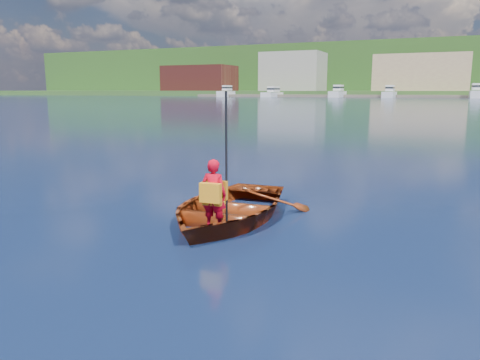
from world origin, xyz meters
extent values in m
plane|color=#0D293F|center=(0.00, 0.00, 0.00)|extent=(600.00, 600.00, 0.00)
imported|color=brown|center=(0.95, -0.40, 0.21)|extent=(2.64, 3.58, 0.72)
imported|color=red|center=(1.14, -1.29, 0.65)|extent=(0.41, 0.28, 1.10)
cube|color=orange|center=(1.15, -1.41, 0.70)|extent=(0.34, 0.12, 0.30)
cube|color=orange|center=(1.14, -1.17, 0.70)|extent=(0.34, 0.10, 0.30)
cube|color=orange|center=(1.14, -1.29, 0.52)|extent=(0.31, 0.23, 0.05)
cylinder|color=black|center=(1.29, -1.13, 1.16)|extent=(0.04, 0.04, 2.12)
cube|color=#3D5F2B|center=(0.00, 190.00, 1.00)|extent=(400.00, 80.00, 2.00)
cube|color=#234819|center=(0.00, 240.00, 11.00)|extent=(400.00, 100.00, 22.00)
cube|color=#62574A|center=(1.76, 148.00, 0.40)|extent=(159.96, 13.25, 0.80)
cube|color=brown|center=(-90.00, 165.00, 7.00)|extent=(28.00, 16.00, 10.00)
cube|color=gray|center=(-50.00, 165.00, 9.00)|extent=(22.00, 16.00, 14.00)
cube|color=gray|center=(-5.00, 165.00, 8.00)|extent=(30.00, 16.00, 12.00)
cube|color=silver|center=(-67.50, 143.00, 0.84)|extent=(2.74, 9.80, 2.10)
cube|color=silver|center=(-67.50, 143.98, 3.00)|extent=(1.92, 4.41, 1.80)
cube|color=black|center=(-67.50, 143.98, 3.10)|extent=(1.98, 4.61, 0.50)
cube|color=silver|center=(-50.26, 143.00, 0.67)|extent=(3.58, 12.79, 1.67)
cube|color=silver|center=(-50.26, 144.28, 2.57)|extent=(2.51, 5.76, 1.80)
cube|color=black|center=(-50.26, 144.28, 2.67)|extent=(2.58, 6.01, 0.50)
cube|color=silver|center=(-28.24, 143.00, 0.84)|extent=(3.35, 11.96, 2.11)
cube|color=silver|center=(-28.24, 144.20, 3.01)|extent=(2.34, 5.38, 1.80)
cube|color=black|center=(-28.24, 144.20, 3.11)|extent=(2.41, 5.62, 0.50)
cube|color=silver|center=(-12.38, 143.00, 0.79)|extent=(3.30, 11.79, 1.97)
cube|color=silver|center=(-12.38, 144.18, 2.87)|extent=(2.31, 5.30, 1.80)
cube|color=black|center=(-12.38, 144.18, 2.97)|extent=(2.38, 5.54, 0.50)
cube|color=silver|center=(11.22, 143.00, 0.94)|extent=(3.29, 11.73, 2.36)
cube|color=silver|center=(11.22, 144.17, 3.26)|extent=(2.30, 5.28, 1.80)
cube|color=black|center=(11.22, 144.17, 3.36)|extent=(2.37, 5.51, 0.50)
cylinder|color=#382314|center=(-110.39, 245.78, 14.95)|extent=(0.80, 0.80, 3.60)
sphere|color=#2B5F1B|center=(-110.39, 245.78, 19.75)|extent=(6.71, 6.71, 6.71)
cylinder|color=#382314|center=(7.39, 233.24, 12.55)|extent=(0.80, 0.80, 3.80)
sphere|color=#2B5F1B|center=(7.39, 233.24, 17.61)|extent=(7.09, 7.09, 7.09)
cylinder|color=#382314|center=(-46.16, 222.33, 9.95)|extent=(0.80, 0.80, 2.97)
sphere|color=#2B5F1B|center=(-46.16, 222.33, 13.90)|extent=(5.54, 5.54, 5.54)
cylinder|color=#382314|center=(-9.20, 245.08, 14.27)|extent=(0.80, 0.80, 2.50)
sphere|color=#2B5F1B|center=(-9.20, 245.08, 17.60)|extent=(4.67, 4.67, 4.67)
cylinder|color=#382314|center=(-137.03, 259.03, 17.39)|extent=(0.80, 0.80, 3.16)
sphere|color=#2B5F1B|center=(-137.03, 259.03, 21.61)|extent=(5.91, 5.91, 5.91)
cylinder|color=#382314|center=(-153.06, 277.53, 20.76)|extent=(0.80, 0.80, 2.51)
sphere|color=#2B5F1B|center=(-153.06, 277.53, 24.11)|extent=(4.69, 4.69, 4.69)
cylinder|color=#382314|center=(-38.17, 240.41, 14.12)|extent=(0.80, 0.80, 4.07)
sphere|color=#2B5F1B|center=(-38.17, 240.41, 19.55)|extent=(7.60, 7.60, 7.60)
cylinder|color=#382314|center=(-153.30, 223.37, 10.30)|extent=(0.80, 0.80, 3.25)
sphere|color=#2B5F1B|center=(-153.30, 223.37, 14.63)|extent=(6.06, 6.06, 6.06)
cylinder|color=#382314|center=(-85.86, 209.08, 7.21)|extent=(0.80, 0.80, 2.79)
sphere|color=#2B5F1B|center=(-85.86, 209.08, 10.93)|extent=(5.21, 5.21, 5.21)
cylinder|color=#382314|center=(-101.64, 195.41, 5.10)|extent=(0.80, 0.80, 4.03)
sphere|color=#2B5F1B|center=(-101.64, 195.41, 10.47)|extent=(7.52, 7.52, 7.52)
cylinder|color=#382314|center=(4.43, 196.75, 4.56)|extent=(0.80, 0.80, 2.42)
sphere|color=#2B5F1B|center=(4.43, 196.75, 7.78)|extent=(4.51, 4.51, 4.51)
cylinder|color=#382314|center=(-121.06, 248.98, 15.50)|extent=(0.80, 0.80, 3.40)
sphere|color=#2B5F1B|center=(-121.06, 248.98, 20.03)|extent=(6.35, 6.35, 6.35)
camera|label=1|loc=(4.35, -7.55, 2.23)|focal=35.00mm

